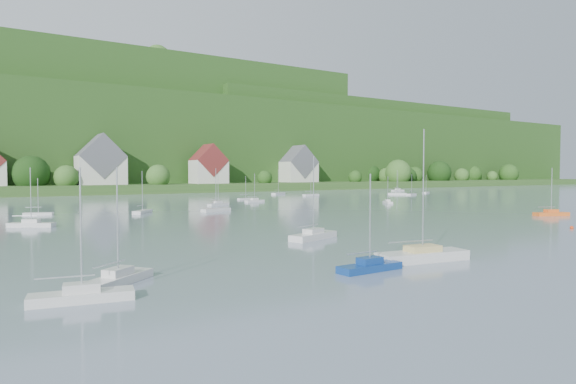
{
  "coord_description": "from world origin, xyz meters",
  "views": [
    {
      "loc": [
        -31.16,
        5.23,
        7.24
      ],
      "look_at": [
        12.44,
        75.0,
        4.0
      ],
      "focal_mm": 30.74,
      "sensor_mm": 36.0,
      "label": 1
    }
  ],
  "objects_px": {
    "near_sailboat_1": "(370,266)",
    "near_sailboat_2": "(423,255)",
    "near_sailboat_5": "(551,213)",
    "near_sailboat_6": "(118,278)",
    "near_sailboat_3": "(313,235)",
    "near_sailboat_0": "(82,294)"
  },
  "relations": [
    {
      "from": "near_sailboat_1",
      "to": "near_sailboat_2",
      "type": "distance_m",
      "value": 6.47
    },
    {
      "from": "near_sailboat_0",
      "to": "near_sailboat_2",
      "type": "height_order",
      "value": "near_sailboat_2"
    },
    {
      "from": "near_sailboat_1",
      "to": "near_sailboat_2",
      "type": "xyz_separation_m",
      "value": [
        6.42,
        0.82,
        0.11
      ]
    },
    {
      "from": "near_sailboat_1",
      "to": "near_sailboat_5",
      "type": "bearing_deg",
      "value": 16.24
    },
    {
      "from": "near_sailboat_0",
      "to": "near_sailboat_3",
      "type": "height_order",
      "value": "near_sailboat_3"
    },
    {
      "from": "near_sailboat_3",
      "to": "near_sailboat_2",
      "type": "bearing_deg",
      "value": -110.94
    },
    {
      "from": "near_sailboat_1",
      "to": "near_sailboat_6",
      "type": "distance_m",
      "value": 17.58
    },
    {
      "from": "near_sailboat_0",
      "to": "near_sailboat_1",
      "type": "distance_m",
      "value": 19.58
    },
    {
      "from": "near_sailboat_0",
      "to": "near_sailboat_5",
      "type": "bearing_deg",
      "value": 22.77
    },
    {
      "from": "near_sailboat_0",
      "to": "near_sailboat_1",
      "type": "xyz_separation_m",
      "value": [
        19.48,
        -2.02,
        -0.01
      ]
    },
    {
      "from": "near_sailboat_3",
      "to": "near_sailboat_6",
      "type": "distance_m",
      "value": 25.65
    },
    {
      "from": "near_sailboat_2",
      "to": "near_sailboat_3",
      "type": "relative_size",
      "value": 1.2
    },
    {
      "from": "near_sailboat_2",
      "to": "near_sailboat_5",
      "type": "distance_m",
      "value": 53.84
    },
    {
      "from": "near_sailboat_1",
      "to": "near_sailboat_3",
      "type": "relative_size",
      "value": 0.8
    },
    {
      "from": "near_sailboat_6",
      "to": "near_sailboat_5",
      "type": "bearing_deg",
      "value": -29.22
    },
    {
      "from": "near_sailboat_2",
      "to": "near_sailboat_3",
      "type": "distance_m",
      "value": 15.66
    },
    {
      "from": "near_sailboat_5",
      "to": "near_sailboat_6",
      "type": "height_order",
      "value": "near_sailboat_5"
    },
    {
      "from": "near_sailboat_0",
      "to": "near_sailboat_2",
      "type": "xyz_separation_m",
      "value": [
        25.9,
        -1.2,
        0.1
      ]
    },
    {
      "from": "near_sailboat_0",
      "to": "near_sailboat_6",
      "type": "relative_size",
      "value": 0.99
    },
    {
      "from": "near_sailboat_0",
      "to": "near_sailboat_3",
      "type": "distance_m",
      "value": 29.71
    },
    {
      "from": "near_sailboat_5",
      "to": "near_sailboat_6",
      "type": "distance_m",
      "value": 74.99
    },
    {
      "from": "near_sailboat_0",
      "to": "near_sailboat_6",
      "type": "xyz_separation_m",
      "value": [
        2.78,
        3.47,
        0.0
      ]
    }
  ]
}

